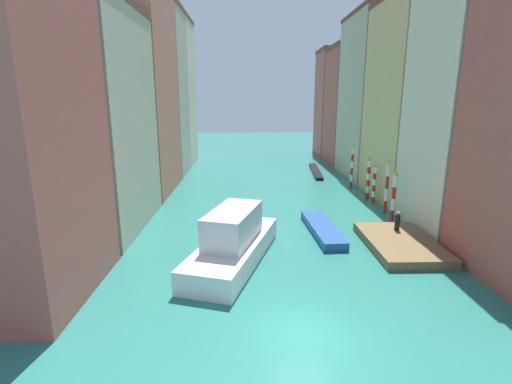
{
  "coord_description": "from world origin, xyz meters",
  "views": [
    {
      "loc": [
        -2.46,
        -14.31,
        9.88
      ],
      "look_at": [
        -1.56,
        19.67,
        1.5
      ],
      "focal_mm": 26.46,
      "sensor_mm": 36.0,
      "label": 1
    }
  ],
  "objects_px": {
    "mooring_pole_3": "(368,178)",
    "motorboat_0": "(322,229)",
    "mooring_pole_1": "(387,187)",
    "mooring_pole_0": "(394,196)",
    "mooring_pole_2": "(374,183)",
    "person_on_dock": "(397,222)",
    "mooring_pole_4": "(352,166)",
    "waterfront_dock": "(400,243)",
    "vaporetto_white": "(233,242)",
    "gondola_black": "(316,171)"
  },
  "relations": [
    {
      "from": "waterfront_dock",
      "to": "mooring_pole_0",
      "type": "xyz_separation_m",
      "value": [
        1.57,
        5.69,
        1.85
      ]
    },
    {
      "from": "waterfront_dock",
      "to": "vaporetto_white",
      "type": "distance_m",
      "value": 11.51
    },
    {
      "from": "vaporetto_white",
      "to": "person_on_dock",
      "type": "bearing_deg",
      "value": 17.23
    },
    {
      "from": "mooring_pole_3",
      "to": "mooring_pole_2",
      "type": "bearing_deg",
      "value": -88.25
    },
    {
      "from": "mooring_pole_0",
      "to": "motorboat_0",
      "type": "bearing_deg",
      "value": -157.5
    },
    {
      "from": "person_on_dock",
      "to": "mooring_pole_4",
      "type": "xyz_separation_m",
      "value": [
        1.02,
        15.98,
        1.25
      ]
    },
    {
      "from": "person_on_dock",
      "to": "vaporetto_white",
      "type": "bearing_deg",
      "value": -162.77
    },
    {
      "from": "gondola_black",
      "to": "mooring_pole_0",
      "type": "bearing_deg",
      "value": -83.55
    },
    {
      "from": "waterfront_dock",
      "to": "mooring_pole_2",
      "type": "distance_m",
      "value": 11.71
    },
    {
      "from": "mooring_pole_1",
      "to": "gondola_black",
      "type": "xyz_separation_m",
      "value": [
        -2.73,
        19.2,
        -2.21
      ]
    },
    {
      "from": "person_on_dock",
      "to": "mooring_pole_0",
      "type": "height_order",
      "value": "mooring_pole_0"
    },
    {
      "from": "vaporetto_white",
      "to": "gondola_black",
      "type": "bearing_deg",
      "value": 70.25
    },
    {
      "from": "person_on_dock",
      "to": "mooring_pole_0",
      "type": "bearing_deg",
      "value": 73.63
    },
    {
      "from": "mooring_pole_0",
      "to": "motorboat_0",
      "type": "distance_m",
      "value": 7.09
    },
    {
      "from": "mooring_pole_4",
      "to": "mooring_pole_1",
      "type": "bearing_deg",
      "value": -87.55
    },
    {
      "from": "mooring_pole_4",
      "to": "mooring_pole_3",
      "type": "bearing_deg",
      "value": -85.05
    },
    {
      "from": "mooring_pole_4",
      "to": "mooring_pole_0",
      "type": "bearing_deg",
      "value": -89.41
    },
    {
      "from": "person_on_dock",
      "to": "mooring_pole_4",
      "type": "bearing_deg",
      "value": 86.35
    },
    {
      "from": "mooring_pole_3",
      "to": "motorboat_0",
      "type": "distance_m",
      "value": 12.16
    },
    {
      "from": "mooring_pole_3",
      "to": "mooring_pole_4",
      "type": "height_order",
      "value": "mooring_pole_4"
    },
    {
      "from": "person_on_dock",
      "to": "mooring_pole_3",
      "type": "xyz_separation_m",
      "value": [
        1.42,
        11.3,
        0.91
      ]
    },
    {
      "from": "waterfront_dock",
      "to": "mooring_pole_2",
      "type": "relative_size",
      "value": 1.92
    },
    {
      "from": "motorboat_0",
      "to": "mooring_pole_1",
      "type": "bearing_deg",
      "value": 37.03
    },
    {
      "from": "waterfront_dock",
      "to": "mooring_pole_4",
      "type": "xyz_separation_m",
      "value": [
        1.45,
        17.78,
        2.22
      ]
    },
    {
      "from": "mooring_pole_1",
      "to": "vaporetto_white",
      "type": "bearing_deg",
      "value": -143.07
    },
    {
      "from": "mooring_pole_3",
      "to": "mooring_pole_4",
      "type": "xyz_separation_m",
      "value": [
        -0.41,
        4.68,
        0.34
      ]
    },
    {
      "from": "mooring_pole_1",
      "to": "mooring_pole_3",
      "type": "height_order",
      "value": "mooring_pole_1"
    },
    {
      "from": "waterfront_dock",
      "to": "motorboat_0",
      "type": "relative_size",
      "value": 0.96
    },
    {
      "from": "person_on_dock",
      "to": "mooring_pole_3",
      "type": "distance_m",
      "value": 11.43
    },
    {
      "from": "person_on_dock",
      "to": "gondola_black",
      "type": "xyz_separation_m",
      "value": [
        -1.3,
        25.46,
        -1.08
      ]
    },
    {
      "from": "motorboat_0",
      "to": "vaporetto_white",
      "type": "bearing_deg",
      "value": -143.17
    },
    {
      "from": "mooring_pole_0",
      "to": "mooring_pole_1",
      "type": "height_order",
      "value": "mooring_pole_1"
    },
    {
      "from": "mooring_pole_1",
      "to": "mooring_pole_0",
      "type": "bearing_deg",
      "value": -97.0
    },
    {
      "from": "mooring_pole_4",
      "to": "vaporetto_white",
      "type": "bearing_deg",
      "value": -123.04
    },
    {
      "from": "mooring_pole_0",
      "to": "mooring_pole_2",
      "type": "height_order",
      "value": "mooring_pole_0"
    },
    {
      "from": "mooring_pole_4",
      "to": "motorboat_0",
      "type": "relative_size",
      "value": 0.64
    },
    {
      "from": "waterfront_dock",
      "to": "mooring_pole_4",
      "type": "height_order",
      "value": "mooring_pole_4"
    },
    {
      "from": "mooring_pole_4",
      "to": "vaporetto_white",
      "type": "xyz_separation_m",
      "value": [
        -12.77,
        -19.63,
        -1.25
      ]
    },
    {
      "from": "motorboat_0",
      "to": "mooring_pole_2",
      "type": "bearing_deg",
      "value": 51.48
    },
    {
      "from": "person_on_dock",
      "to": "mooring_pole_2",
      "type": "relative_size",
      "value": 0.38
    },
    {
      "from": "vaporetto_white",
      "to": "waterfront_dock",
      "type": "bearing_deg",
      "value": 9.25
    },
    {
      "from": "mooring_pole_1",
      "to": "person_on_dock",
      "type": "bearing_deg",
      "value": -102.9
    },
    {
      "from": "gondola_black",
      "to": "person_on_dock",
      "type": "bearing_deg",
      "value": -87.08
    },
    {
      "from": "waterfront_dock",
      "to": "person_on_dock",
      "type": "distance_m",
      "value": 2.09
    },
    {
      "from": "mooring_pole_3",
      "to": "vaporetto_white",
      "type": "distance_m",
      "value": 19.94
    },
    {
      "from": "waterfront_dock",
      "to": "motorboat_0",
      "type": "distance_m",
      "value": 5.66
    },
    {
      "from": "mooring_pole_1",
      "to": "mooring_pole_4",
      "type": "relative_size",
      "value": 0.95
    },
    {
      "from": "person_on_dock",
      "to": "mooring_pole_2",
      "type": "height_order",
      "value": "mooring_pole_2"
    },
    {
      "from": "waterfront_dock",
      "to": "mooring_pole_2",
      "type": "height_order",
      "value": "mooring_pole_2"
    },
    {
      "from": "mooring_pole_0",
      "to": "vaporetto_white",
      "type": "height_order",
      "value": "mooring_pole_0"
    }
  ]
}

